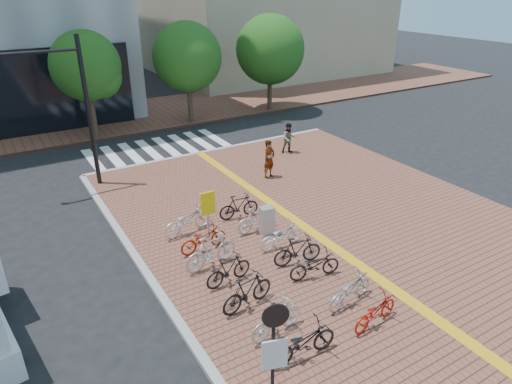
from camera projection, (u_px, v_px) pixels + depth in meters
ground at (304, 284)px, 14.02m from camera, size 120.00×120.00×0.00m
tactile_strip at (495, 360)px, 11.02m from camera, size 0.40×34.00×0.01m
kerb_north at (216, 150)px, 24.68m from camera, size 14.00×0.25×0.15m
far_sidewalk at (114, 119)px, 30.24m from camera, size 70.00×8.00×0.15m
crosswalk at (159, 149)px, 25.09m from camera, size 7.50×4.00×0.01m
street_trees at (203, 57)px, 28.15m from camera, size 16.20×4.60×6.35m
bike_0 at (303, 342)px, 10.91m from camera, size 1.84×0.71×0.95m
bike_1 at (277, 319)px, 11.64m from camera, size 1.70×0.67×1.00m
bike_2 at (247, 292)px, 12.61m from camera, size 1.79×0.76×1.04m
bike_3 at (229, 270)px, 13.64m from camera, size 1.62×0.62×0.95m
bike_4 at (211, 251)px, 14.39m from camera, size 1.96×0.79×1.14m
bike_5 at (203, 239)px, 15.32m from camera, size 1.72×0.68×0.89m
bike_6 at (187, 220)px, 16.35m from camera, size 2.03×1.03×1.02m
bike_7 at (375, 311)px, 12.00m from camera, size 1.69×0.79×0.86m
bike_8 at (350, 289)px, 12.80m from camera, size 1.83×0.90×0.92m
bike_9 at (315, 265)px, 13.92m from camera, size 1.75×0.88×0.88m
bike_10 at (298, 250)px, 14.56m from camera, size 1.71×0.77×0.99m
bike_11 at (281, 235)px, 15.53m from camera, size 1.72×0.65×0.89m
bike_12 at (257, 219)px, 16.47m from camera, size 1.67×0.53×0.99m
bike_13 at (239, 206)px, 17.41m from camera, size 1.65×0.62×0.97m
pedestrian_a at (269, 159)px, 20.82m from camera, size 0.74×0.58×1.78m
pedestrian_b at (289, 138)px, 23.82m from camera, size 0.92×0.81×1.59m
utility_box at (267, 221)px, 16.23m from camera, size 0.54×0.42×1.09m
yellow_sign at (208, 208)px, 15.45m from camera, size 0.52×0.12×1.91m
notice_sign at (274, 348)px, 8.90m from camera, size 0.53×0.20×2.92m
traffic_light_pole at (46, 89)px, 18.01m from camera, size 3.44×1.33×6.41m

